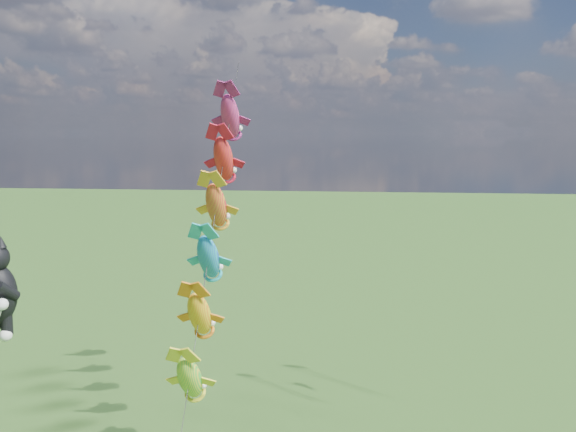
# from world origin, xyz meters

# --- Properties ---
(fish_windsock_rig) EXTENTS (1.06, 15.97, 19.06)m
(fish_windsock_rig) POSITION_xyz_m (6.50, 10.02, 10.72)
(fish_windsock_rig) COLOR brown
(fish_windsock_rig) RESTS_ON ground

